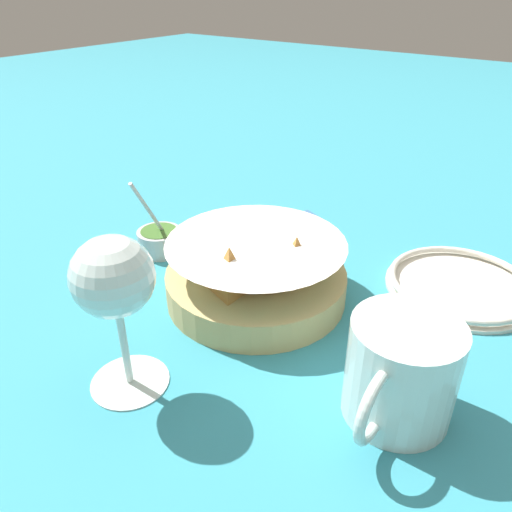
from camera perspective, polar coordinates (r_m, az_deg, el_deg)
ground_plane at (r=0.62m, az=0.44°, el=-3.31°), size 4.00×4.00×0.00m
food_basket at (r=0.58m, az=-0.03°, el=-2.00°), size 0.21×0.21×0.09m
sauce_cup at (r=0.69m, az=-10.95°, el=1.85°), size 0.07×0.06×0.11m
wine_glass at (r=0.43m, az=-15.68°, el=-3.15°), size 0.07×0.07×0.15m
beer_mug at (r=0.45m, az=16.13°, el=-12.87°), size 0.13×0.09×0.09m
side_plate at (r=0.65m, az=22.32°, el=-2.99°), size 0.18×0.18×0.01m
napkin at (r=0.76m, az=4.22°, el=3.64°), size 0.12×0.09×0.01m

